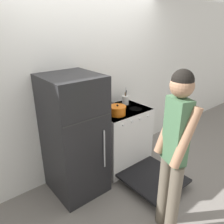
# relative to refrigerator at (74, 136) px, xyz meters

# --- Properties ---
(ground_plane) EXTENTS (14.00, 14.00, 0.00)m
(ground_plane) POSITION_rel_refrigerator_xyz_m (0.53, 0.35, -0.79)
(ground_plane) COLOR slate
(wall_back) EXTENTS (10.00, 0.06, 2.55)m
(wall_back) POSITION_rel_refrigerator_xyz_m (0.53, 0.38, 0.49)
(wall_back) COLOR silver
(wall_back) RESTS_ON ground_plane
(refrigerator) EXTENTS (0.64, 0.72, 1.57)m
(refrigerator) POSITION_rel_refrigerator_xyz_m (0.00, 0.00, 0.00)
(refrigerator) COLOR black
(refrigerator) RESTS_ON ground_plane
(stove_range) EXTENTS (0.80, 1.37, 0.94)m
(stove_range) POSITION_rel_refrigerator_xyz_m (0.83, 0.00, -0.32)
(stove_range) COLOR white
(stove_range) RESTS_ON ground_plane
(dutch_oven_pot) EXTENTS (0.28, 0.24, 0.15)m
(dutch_oven_pot) POSITION_rel_refrigerator_xyz_m (0.65, -0.08, 0.22)
(dutch_oven_pot) COLOR orange
(dutch_oven_pot) RESTS_ON stove_range
(tea_kettle) EXTENTS (0.23, 0.18, 0.23)m
(tea_kettle) POSITION_rel_refrigerator_xyz_m (0.66, 0.16, 0.22)
(tea_kettle) COLOR black
(tea_kettle) RESTS_ON stove_range
(utensil_jar) EXTENTS (0.10, 0.10, 0.27)m
(utensil_jar) POSITION_rel_refrigerator_xyz_m (1.03, 0.17, 0.22)
(utensil_jar) COLOR silver
(utensil_jar) RESTS_ON stove_range
(person) EXTENTS (0.36, 0.42, 1.76)m
(person) POSITION_rel_refrigerator_xyz_m (0.41, -1.18, 0.22)
(person) COLOR #6B6051
(person) RESTS_ON ground_plane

